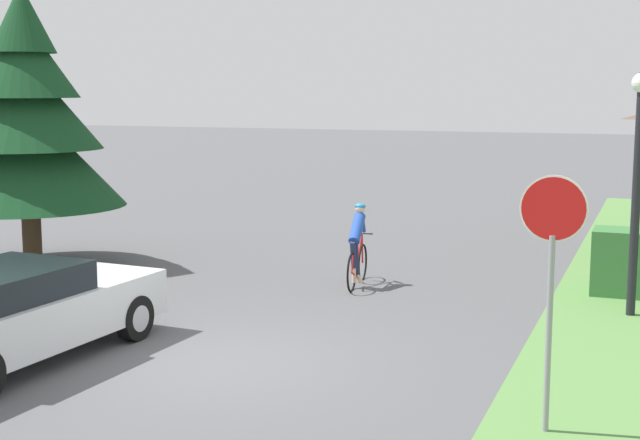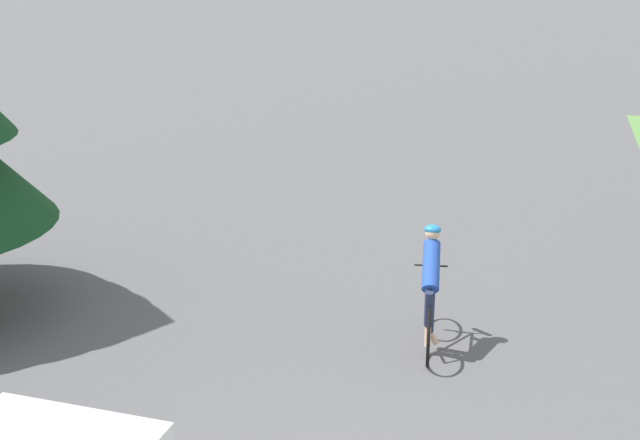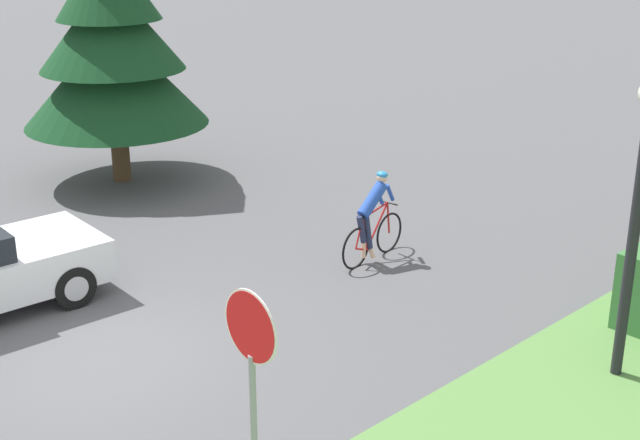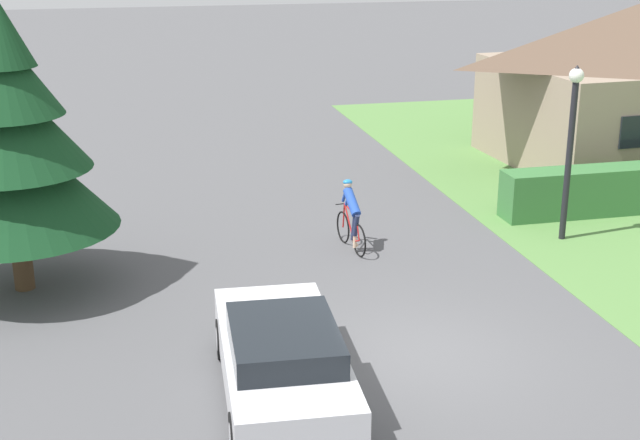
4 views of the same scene
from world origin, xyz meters
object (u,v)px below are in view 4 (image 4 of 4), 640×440
object	(u,v)px
conifer_tall_near	(9,141)
street_lamp	(571,133)
sedan_left_lane	(282,359)
cyclist	(351,217)

from	to	relation	value
conifer_tall_near	street_lamp	bearing A→B (deg)	1.03
sedan_left_lane	conifer_tall_near	bearing A→B (deg)	40.83
street_lamp	cyclist	bearing A→B (deg)	174.31
sedan_left_lane	cyclist	distance (m)	7.00
street_lamp	conifer_tall_near	size ratio (longest dim) A/B	0.69
cyclist	street_lamp	size ratio (longest dim) A/B	0.42
street_lamp	conifer_tall_near	xyz separation A→B (m)	(-12.21, -0.22, 0.53)
sedan_left_lane	conifer_tall_near	distance (m)	7.51
sedan_left_lane	street_lamp	size ratio (longest dim) A/B	1.13
sedan_left_lane	street_lamp	bearing A→B (deg)	-49.71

